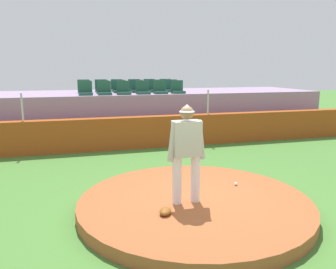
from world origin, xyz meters
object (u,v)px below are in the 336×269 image
at_px(stadium_chair_9, 137,88).
at_px(stadium_chair_12, 84,88).
at_px(stadium_chair_14, 117,88).
at_px(stadium_chair_15, 134,87).
at_px(stadium_chair_3, 143,90).
at_px(stadium_chair_13, 101,88).
at_px(stadium_chair_6, 84,89).
at_px(fielding_glove, 165,211).
at_px(stadium_chair_2, 124,90).
at_px(stadium_chair_17, 166,87).
at_px(stadium_chair_7, 103,89).
at_px(stadium_chair_11, 172,88).
at_px(stadium_chair_16, 150,87).
at_px(stadium_chair_0, 86,91).
at_px(stadium_chair_10, 155,88).
at_px(pitcher, 187,147).
at_px(baseball, 236,184).
at_px(stadium_chair_8, 120,89).
at_px(stadium_chair_4, 160,90).
at_px(stadium_chair_5, 178,89).
at_px(stadium_chair_1, 105,91).

relative_size(stadium_chair_9, stadium_chair_12, 1.00).
xyz_separation_m(stadium_chair_14, stadium_chair_15, (0.73, -0.05, 0.00)).
relative_size(stadium_chair_3, stadium_chair_13, 1.00).
relative_size(stadium_chair_6, stadium_chair_12, 1.00).
height_order(fielding_glove, stadium_chair_15, stadium_chair_15).
xyz_separation_m(fielding_glove, stadium_chair_2, (0.37, 7.25, 1.63)).
bearing_deg(stadium_chair_17, stadium_chair_7, 18.15).
distance_m(stadium_chair_11, stadium_chair_15, 1.66).
bearing_deg(stadium_chair_9, stadium_chair_16, -128.97).
relative_size(stadium_chair_0, stadium_chair_10, 1.00).
distance_m(pitcher, stadium_chair_6, 7.92).
distance_m(fielding_glove, stadium_chair_9, 8.41).
bearing_deg(baseball, stadium_chair_11, 84.67).
bearing_deg(stadium_chair_8, fielding_glove, 87.50).
height_order(pitcher, stadium_chair_4, stadium_chair_4).
distance_m(stadium_chair_3, stadium_chair_12, 2.77).
height_order(stadium_chair_8, stadium_chair_10, same).
xyz_separation_m(fielding_glove, stadium_chair_13, (-0.30, 9.05, 1.63)).
height_order(pitcher, stadium_chair_16, stadium_chair_16).
bearing_deg(pitcher, stadium_chair_3, 83.65).
bearing_deg(stadium_chair_17, fielding_glove, 74.62).
bearing_deg(stadium_chair_9, stadium_chair_5, 146.97).
height_order(fielding_glove, stadium_chair_17, stadium_chair_17).
height_order(stadium_chair_2, stadium_chair_14, same).
relative_size(fielding_glove, stadium_chair_12, 0.60).
distance_m(stadium_chair_13, stadium_chair_16, 2.07).
bearing_deg(pitcher, stadium_chair_1, 95.49).
distance_m(stadium_chair_9, stadium_chair_10, 0.72).
relative_size(stadium_chair_7, stadium_chair_13, 1.00).
bearing_deg(stadium_chair_9, stadium_chair_3, 92.31).
bearing_deg(stadium_chair_13, stadium_chair_2, 110.40).
distance_m(stadium_chair_3, stadium_chair_9, 0.92).
relative_size(stadium_chair_8, stadium_chair_13, 1.00).
distance_m(pitcher, stadium_chair_14, 8.70).
distance_m(pitcher, stadium_chair_17, 8.90).
distance_m(fielding_glove, stadium_chair_4, 7.67).
bearing_deg(stadium_chair_2, fielding_glove, 87.06).
relative_size(pitcher, stadium_chair_17, 3.69).
height_order(stadium_chair_5, stadium_chair_13, same).
bearing_deg(stadium_chair_9, stadium_chair_4, 128.66).
height_order(pitcher, baseball, pitcher).
bearing_deg(stadium_chair_13, stadium_chair_11, 162.32).
bearing_deg(stadium_chair_2, baseball, 103.15).
bearing_deg(stadium_chair_3, stadium_chair_8, -51.06).
relative_size(stadium_chair_10, stadium_chair_12, 1.00).
relative_size(pitcher, stadium_chair_6, 3.69).
distance_m(stadium_chair_4, stadium_chair_8, 1.68).
bearing_deg(stadium_chair_17, stadium_chair_10, 51.06).
height_order(stadium_chair_11, stadium_chair_14, same).
xyz_separation_m(stadium_chair_3, stadium_chair_5, (1.37, -0.00, 0.00)).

